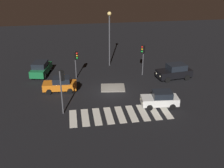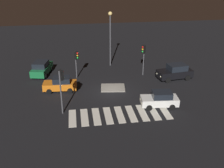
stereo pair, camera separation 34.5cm
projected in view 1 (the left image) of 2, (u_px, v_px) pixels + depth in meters
The scene contains 11 objects.
ground_plane at pixel (112, 92), 30.15m from camera, with size 80.00×80.00×0.00m, color black.
traffic_island at pixel (113, 88), 30.97m from camera, with size 3.05×2.44×0.18m.
car_orange at pixel (60, 84), 30.09m from camera, with size 3.94×2.01×1.68m.
car_black at pixel (175, 72), 33.38m from camera, with size 4.64×2.54×1.95m.
car_white at pixel (160, 99), 26.76m from camera, with size 3.94×2.07×1.66m.
car_green at pixel (41, 68), 34.49m from camera, with size 2.70×4.57×1.89m.
traffic_light_south at pixel (62, 82), 24.40m from camera, with size 0.53×0.54×4.49m.
traffic_light_north at pixel (143, 53), 33.50m from camera, with size 0.53×0.54×4.12m.
traffic_light_west at pixel (76, 58), 32.66m from camera, with size 0.54×0.53×3.62m.
street_lamp at pixel (109, 30), 36.08m from camera, with size 0.56×0.56×7.72m.
crosswalk_near at pixel (120, 114), 25.53m from camera, with size 9.90×3.20×0.02m.
Camera 1 is at (-4.35, -26.75, 13.24)m, focal length 41.78 mm.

